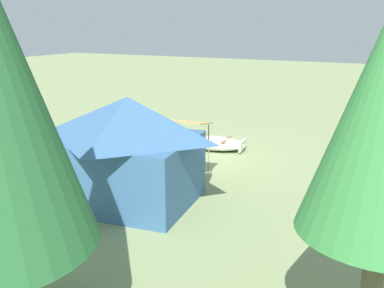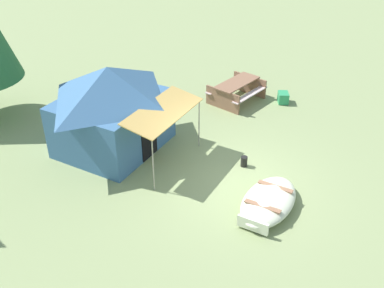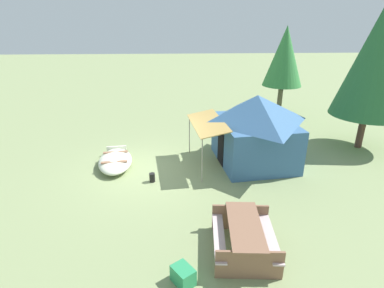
# 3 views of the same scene
# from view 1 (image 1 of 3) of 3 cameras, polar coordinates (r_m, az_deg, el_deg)

# --- Properties ---
(ground_plane) EXTENTS (80.00, 80.00, 0.00)m
(ground_plane) POSITION_cam_1_polar(r_m,az_deg,el_deg) (14.78, -1.13, -1.71)
(ground_plane) COLOR #839260
(beached_rowboat) EXTENTS (2.40, 1.50, 0.42)m
(beached_rowboat) POSITION_cam_1_polar(r_m,az_deg,el_deg) (15.70, 2.89, 0.14)
(beached_rowboat) COLOR beige
(beached_rowboat) RESTS_ON ground_plane
(canvas_cabin_tent) EXTENTS (3.62, 4.18, 2.66)m
(canvas_cabin_tent) POSITION_cam_1_polar(r_m,az_deg,el_deg) (10.86, -8.09, -0.61)
(canvas_cabin_tent) COLOR #396390
(canvas_cabin_tent) RESTS_ON ground_plane
(picnic_table) EXTENTS (2.03, 1.61, 0.77)m
(picnic_table) POSITION_cam_1_polar(r_m,az_deg,el_deg) (15.36, -20.34, -0.14)
(picnic_table) COLOR brown
(picnic_table) RESTS_ON ground_plane
(cooler_box) EXTENTS (0.61, 0.57, 0.40)m
(cooler_box) POSITION_cam_1_polar(r_m,az_deg,el_deg) (17.05, -18.70, 0.49)
(cooler_box) COLOR #2B9259
(cooler_box) RESTS_ON ground_plane
(fuel_can) EXTENTS (0.22, 0.22, 0.31)m
(fuel_can) POSITION_cam_1_polar(r_m,az_deg,el_deg) (15.04, -3.98, -0.81)
(fuel_can) COLOR black
(fuel_can) RESTS_ON ground_plane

